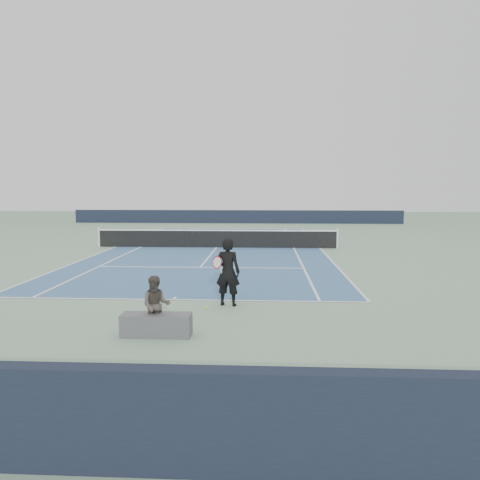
{
  "coord_description": "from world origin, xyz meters",
  "views": [
    {
      "loc": [
        2.57,
        -24.71,
        3.13
      ],
      "look_at": [
        1.58,
        -6.19,
        1.1
      ],
      "focal_mm": 35.0,
      "sensor_mm": 36.0,
      "label": 1
    }
  ],
  "objects_px": {
    "tennis_net": "(217,238)",
    "spectator_bench": "(156,315)",
    "tennis_ball": "(206,307)",
    "tennis_player": "(228,272)"
  },
  "relations": [
    {
      "from": "tennis_ball",
      "to": "spectator_bench",
      "type": "height_order",
      "value": "spectator_bench"
    },
    {
      "from": "tennis_ball",
      "to": "spectator_bench",
      "type": "xyz_separation_m",
      "value": [
        -0.78,
        -2.32,
        0.43
      ]
    },
    {
      "from": "tennis_net",
      "to": "tennis_player",
      "type": "height_order",
      "value": "tennis_player"
    },
    {
      "from": "tennis_net",
      "to": "tennis_ball",
      "type": "height_order",
      "value": "tennis_net"
    },
    {
      "from": "tennis_player",
      "to": "spectator_bench",
      "type": "distance_m",
      "value": 3.04
    },
    {
      "from": "tennis_player",
      "to": "tennis_net",
      "type": "bearing_deg",
      "value": 97.27
    },
    {
      "from": "tennis_ball",
      "to": "spectator_bench",
      "type": "bearing_deg",
      "value": -108.51
    },
    {
      "from": "tennis_net",
      "to": "spectator_bench",
      "type": "bearing_deg",
      "value": -88.99
    },
    {
      "from": "tennis_net",
      "to": "spectator_bench",
      "type": "relative_size",
      "value": 8.32
    },
    {
      "from": "tennis_player",
      "to": "spectator_bench",
      "type": "height_order",
      "value": "tennis_player"
    }
  ]
}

